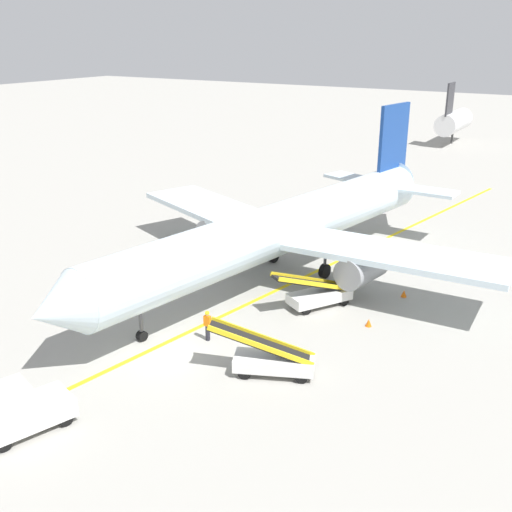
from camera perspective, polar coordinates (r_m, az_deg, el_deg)
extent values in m
plane|color=#9E9B93|center=(31.64, -8.64, -8.86)|extent=(300.00, 300.00, 0.00)
cube|color=yellow|center=(35.03, -3.14, -5.62)|extent=(14.00, 78.87, 0.01)
cylinder|color=silver|center=(39.03, 2.29, 2.61)|extent=(8.39, 30.12, 3.30)
cone|color=silver|center=(29.09, -18.30, -4.83)|extent=(3.60, 2.92, 3.23)
cone|color=silver|center=(52.29, 13.77, 7.07)|extent=(3.57, 3.30, 3.14)
cube|color=silver|center=(36.46, 12.97, 0.14)|extent=(13.15, 4.88, 0.36)
cylinder|color=gray|center=(36.74, 9.86, -1.15)|extent=(2.42, 3.48, 1.90)
cube|color=silver|center=(45.02, -3.95, 4.47)|extent=(13.70, 8.93, 0.36)
cylinder|color=gray|center=(43.52, -3.32, 2.55)|extent=(2.42, 3.48, 1.90)
cube|color=navy|center=(49.52, 12.79, 10.75)|extent=(0.96, 3.99, 5.20)
cube|color=silver|center=(48.55, 15.33, 5.94)|extent=(5.27, 2.37, 0.24)
cube|color=silver|center=(51.35, 9.32, 7.15)|extent=(5.62, 3.69, 0.24)
cylinder|color=#4C4C51|center=(32.20, -10.80, -5.34)|extent=(0.20, 0.20, 3.12)
cylinder|color=black|center=(32.77, -10.66, -7.36)|extent=(0.44, 0.61, 0.56)
cylinder|color=#4C4C51|center=(39.93, 6.52, 0.04)|extent=(0.20, 0.20, 3.12)
cylinder|color=black|center=(40.31, 6.46, -1.40)|extent=(0.51, 1.01, 0.96)
cylinder|color=#4C4C51|center=(42.41, 1.65, 1.39)|extent=(0.20, 0.20, 3.12)
cylinder|color=black|center=(42.78, 1.63, 0.03)|extent=(0.51, 1.01, 0.96)
cube|color=black|center=(29.88, -15.13, -3.07)|extent=(2.93, 1.47, 0.60)
cube|color=silver|center=(27.18, -20.72, -13.67)|extent=(2.93, 4.01, 0.80)
cube|color=silver|center=(26.54, -22.27, -12.35)|extent=(1.95, 2.02, 1.10)
cylinder|color=black|center=(26.48, -22.60, -16.00)|extent=(0.40, 0.64, 0.60)
cylinder|color=black|center=(27.09, -17.44, -14.38)|extent=(0.40, 0.64, 0.60)
cylinder|color=black|center=(28.37, -18.79, -12.84)|extent=(0.40, 0.64, 0.60)
cube|color=silver|center=(38.46, -14.59, -2.78)|extent=(2.61, 1.75, 0.70)
cube|color=silver|center=(37.80, -14.36, -1.69)|extent=(1.27, 1.23, 1.10)
cube|color=black|center=(37.39, -13.92, -1.90)|extent=(0.27, 0.97, 0.77)
cylinder|color=black|center=(38.21, -13.16, -3.37)|extent=(0.63, 0.34, 0.60)
cylinder|color=black|center=(37.68, -14.54, -3.85)|extent=(0.63, 0.34, 0.60)
cylinder|color=black|center=(39.53, -14.55, -2.69)|extent=(0.63, 0.34, 0.60)
cylinder|color=black|center=(39.01, -15.90, -3.13)|extent=(0.63, 0.34, 0.60)
cube|color=silver|center=(29.18, 1.71, -9.95)|extent=(4.08, 2.89, 0.60)
cylinder|color=black|center=(28.94, -1.10, -10.92)|extent=(0.64, 0.44, 0.60)
cylinder|color=black|center=(30.02, -0.72, -9.67)|extent=(0.64, 0.44, 0.60)
cylinder|color=black|center=(28.70, 4.26, -11.26)|extent=(0.64, 0.44, 0.60)
cylinder|color=black|center=(29.80, 4.42, -9.99)|extent=(0.64, 0.44, 0.60)
cube|color=black|center=(28.77, 0.53, -8.23)|extent=(4.94, 2.82, 1.76)
cube|color=yellow|center=(28.32, 0.42, -8.45)|extent=(4.63, 2.08, 1.84)
cube|color=yellow|center=(29.11, 0.64, -7.61)|extent=(4.63, 2.08, 1.84)
cube|color=silver|center=(36.18, 5.98, -3.79)|extent=(3.23, 4.03, 0.60)
cylinder|color=black|center=(35.14, 4.73, -5.03)|extent=(0.49, 0.63, 0.60)
cylinder|color=black|center=(36.12, 3.64, -4.28)|extent=(0.49, 0.63, 0.60)
cylinder|color=black|center=(36.54, 8.26, -4.16)|extent=(0.49, 0.63, 0.60)
cylinder|color=black|center=(37.48, 7.11, -3.45)|extent=(0.49, 0.63, 0.60)
cube|color=black|center=(35.49, 5.23, -2.57)|extent=(3.32, 4.76, 1.76)
cube|color=yellow|center=(35.10, 5.64, -2.64)|extent=(2.62, 4.36, 1.84)
cube|color=yellow|center=(35.79, 4.84, -2.15)|extent=(2.62, 4.36, 1.84)
cylinder|color=#26262D|center=(32.28, -4.55, -7.20)|extent=(0.24, 0.24, 0.85)
cube|color=orange|center=(31.97, -4.58, -6.08)|extent=(0.36, 0.22, 0.56)
sphere|color=beige|center=(31.79, -4.60, -5.45)|extent=(0.20, 0.20, 0.20)
sphere|color=yellow|center=(31.77, -4.61, -5.35)|extent=(0.24, 0.24, 0.24)
cone|color=orange|center=(40.35, -15.98, -2.47)|extent=(0.36, 0.36, 0.44)
cone|color=orange|center=(46.03, -4.46, 1.12)|extent=(0.36, 0.36, 0.44)
cone|color=orange|center=(34.28, 10.51, -6.16)|extent=(0.36, 0.36, 0.44)
cone|color=orange|center=(38.40, 13.70, -3.43)|extent=(0.36, 0.36, 0.44)
cylinder|color=silver|center=(93.93, 18.06, 11.87)|extent=(3.00, 10.00, 3.00)
cylinder|color=#3F3F3F|center=(94.26, 17.91, 10.49)|extent=(0.30, 0.30, 1.60)
cube|color=#333338|center=(90.16, 17.75, 13.84)|extent=(0.24, 3.20, 4.40)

